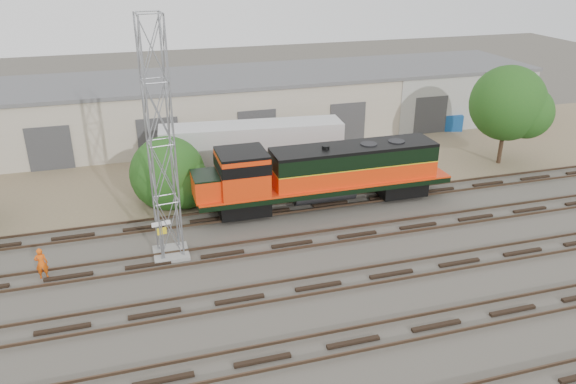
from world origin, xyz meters
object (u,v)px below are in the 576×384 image
object	(u,v)px
locomotive	(321,173)
worker	(41,263)
signal_tower	(161,147)
semi_trailer	(256,144)

from	to	relation	value
locomotive	worker	size ratio (longest dim) A/B	9.88
worker	locomotive	bearing A→B (deg)	-168.72
signal_tower	worker	bearing A→B (deg)	-175.52
locomotive	signal_tower	bearing A→B (deg)	-160.14
locomotive	semi_trailer	distance (m)	6.85
locomotive	semi_trailer	bearing A→B (deg)	113.20
locomotive	semi_trailer	world-z (taller)	locomotive
signal_tower	worker	world-z (taller)	signal_tower
worker	semi_trailer	bearing A→B (deg)	-145.68
locomotive	semi_trailer	size ratio (longest dim) A/B	1.27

